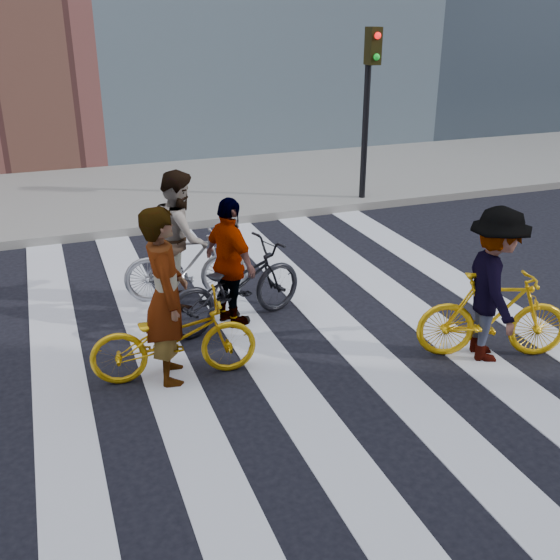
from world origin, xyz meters
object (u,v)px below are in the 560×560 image
bike_silver_mid (186,265)px  bike_yellow_right (493,315)px  traffic_signal (369,87)px  rider_right (494,285)px  rider_left (166,296)px  rider_mid (181,237)px  rider_rear (230,263)px  bike_yellow_left (174,338)px  bike_dark_rear (235,286)px

bike_silver_mid → bike_yellow_right: 3.91m
traffic_signal → rider_right: size_ratio=1.92×
rider_left → rider_mid: bearing=-9.7°
traffic_signal → rider_mid: size_ratio=1.88×
rider_rear → bike_yellow_left: bearing=119.5°
bike_dark_rear → rider_mid: size_ratio=1.09×
bike_yellow_left → rider_mid: rider_mid is taller
bike_silver_mid → rider_mid: (-0.05, 0.00, 0.39)m
bike_yellow_left → bike_silver_mid: 2.00m
bike_yellow_left → bike_silver_mid: (0.57, 1.92, 0.04)m
rider_mid → bike_dark_rear: bearing=-143.6°
rider_left → rider_right: 3.49m
bike_silver_mid → rider_rear: bearing=-148.8°
bike_yellow_left → rider_left: bearing=96.8°
rider_mid → rider_right: rider_mid is taller
rider_left → rider_rear: rider_left is taller
traffic_signal → rider_left: traffic_signal is taller
rider_mid → rider_rear: rider_mid is taller
rider_left → rider_right: size_ratio=1.08×
bike_yellow_left → bike_dark_rear: size_ratio=0.90×
bike_silver_mid → bike_yellow_right: (2.83, -2.70, 0.01)m
bike_yellow_left → rider_rear: (0.92, 1.00, 0.35)m
rider_right → rider_rear: (-2.43, 1.78, -0.06)m
rider_left → rider_rear: (0.97, 1.00, -0.13)m
rider_rear → bike_silver_mid: bearing=2.7°
rider_right → rider_rear: size_ratio=1.07×
bike_yellow_right → rider_rear: rider_rear is taller
bike_dark_rear → rider_right: 3.00m
bike_yellow_left → bike_dark_rear: 1.39m
bike_dark_rear → rider_mid: bearing=8.0°
rider_left → rider_rear: 1.39m
bike_yellow_right → rider_left: 3.56m
bike_silver_mid → bike_yellow_right: bike_yellow_right is taller
bike_silver_mid → bike_yellow_left: bearing=174.1°
rider_left → traffic_signal: bearing=-36.8°
rider_right → bike_yellow_left: bearing=97.2°
bike_yellow_right → rider_mid: 3.97m
traffic_signal → bike_silver_mid: size_ratio=2.03×
bike_dark_rear → rider_mid: rider_mid is taller
bike_yellow_right → rider_right: (-0.05, 0.00, 0.37)m
traffic_signal → bike_yellow_left: traffic_signal is taller
bike_yellow_right → bike_dark_rear: bike_dark_rear is taller
bike_dark_rear → rider_rear: bearing=72.2°
traffic_signal → bike_silver_mid: (-4.30, -3.25, -1.79)m
bike_silver_mid → rider_left: 2.06m
bike_silver_mid → rider_left: (-0.62, -1.92, 0.45)m
traffic_signal → bike_silver_mid: 5.68m
traffic_signal → rider_left: 7.26m
traffic_signal → rider_rear: traffic_signal is taller
traffic_signal → rider_mid: (-4.35, -3.25, -1.39)m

